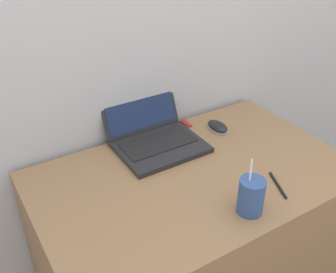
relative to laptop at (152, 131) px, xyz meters
name	(u,v)px	position (x,y,z in m)	size (l,w,h in m)	color
wall_back	(138,8)	(0.02, 0.13, 0.43)	(7.00, 0.04, 2.50)	silver
desk	(191,251)	(0.02, -0.25, -0.44)	(1.09, 0.68, 0.77)	#936D47
laptop	(152,131)	(0.00, 0.00, 0.00)	(0.32, 0.34, 0.24)	#232326
drink_cup	(251,196)	(0.05, -0.50, 0.01)	(0.08, 0.08, 0.18)	#33518C
computer_mouse	(218,127)	(0.27, -0.06, -0.04)	(0.07, 0.11, 0.03)	#B2B2B7
usb_stick	(186,124)	(0.19, 0.05, -0.05)	(0.02, 0.06, 0.01)	#B2261E
pen	(278,185)	(0.22, -0.45, -0.05)	(0.06, 0.13, 0.01)	black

